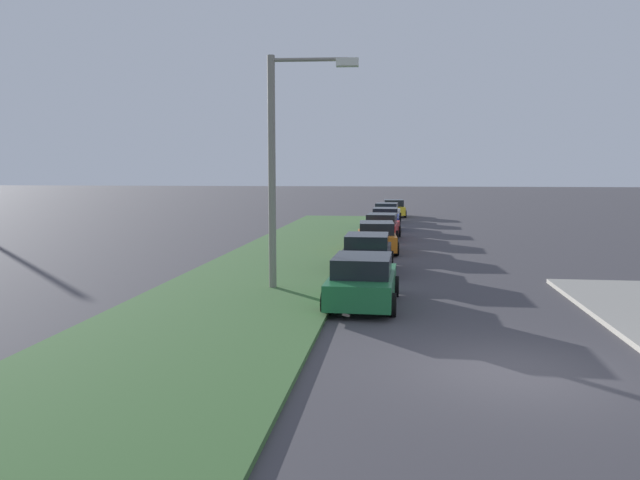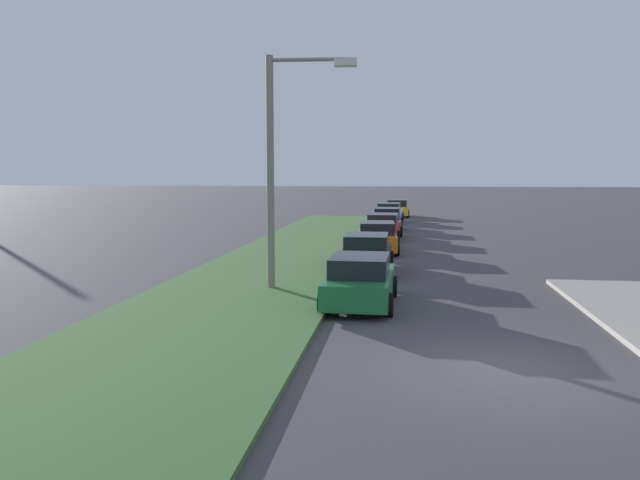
% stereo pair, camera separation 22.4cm
% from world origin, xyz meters
% --- Properties ---
extents(ground, '(300.00, 300.00, 0.00)m').
position_xyz_m(ground, '(0.00, 0.00, 0.00)').
color(ground, '#423F44').
extents(grass_median, '(60.00, 6.00, 0.12)m').
position_xyz_m(grass_median, '(10.00, 7.11, 0.06)').
color(grass_median, '#3D6633').
rests_on(grass_median, ground).
extents(parked_car_green, '(4.34, 2.10, 1.47)m').
position_xyz_m(parked_car_green, '(5.58, 3.27, 0.72)').
color(parked_car_green, '#1E6B38').
rests_on(parked_car_green, ground).
extents(parked_car_black, '(4.31, 2.03, 1.47)m').
position_xyz_m(parked_car_black, '(11.68, 3.46, 0.72)').
color(parked_car_black, black).
rests_on(parked_car_black, ground).
extents(parked_car_orange, '(4.40, 2.21, 1.47)m').
position_xyz_m(parked_car_orange, '(17.54, 3.32, 0.72)').
color(parked_car_orange, orange).
rests_on(parked_car_orange, ground).
extents(parked_car_red, '(4.39, 2.20, 1.47)m').
position_xyz_m(parked_car_red, '(23.36, 3.21, 0.72)').
color(parked_car_red, red).
rests_on(parked_car_red, ground).
extents(parked_car_blue, '(4.31, 2.03, 1.47)m').
position_xyz_m(parked_car_blue, '(29.16, 3.15, 0.72)').
color(parked_car_blue, '#23389E').
rests_on(parked_car_blue, ground).
extents(parked_car_white, '(4.40, 2.21, 1.47)m').
position_xyz_m(parked_car_white, '(35.54, 3.17, 0.72)').
color(parked_car_white, silver).
rests_on(parked_car_white, ground).
extents(parked_car_yellow, '(4.40, 2.21, 1.47)m').
position_xyz_m(parked_car_yellow, '(41.31, 2.71, 0.72)').
color(parked_car_yellow, gold).
rests_on(parked_car_yellow, ground).
extents(streetlight, '(0.46, 2.88, 7.50)m').
position_xyz_m(streetlight, '(7.43, 5.96, 4.39)').
color(streetlight, gray).
rests_on(streetlight, ground).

